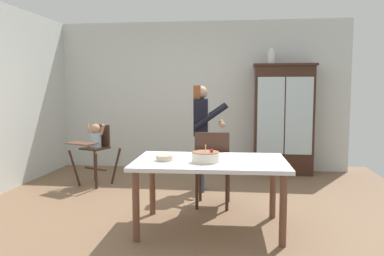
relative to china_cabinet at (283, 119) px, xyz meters
name	(u,v)px	position (x,y,z in m)	size (l,w,h in m)	color
ground_plane	(177,211)	(-1.49, -2.37, -0.96)	(6.24, 6.24, 0.00)	brown
wall_back	(200,96)	(-1.49, 0.26, 0.39)	(5.32, 0.06, 2.70)	silver
china_cabinet	(283,119)	(0.00, 0.00, 0.00)	(1.06, 0.48, 1.91)	#382116
ceramic_vase	(271,57)	(-0.23, 0.00, 1.07)	(0.13, 0.13, 0.27)	white
high_chair_with_toddler	(95,143)	(-2.95, -1.21, -0.31)	(0.75, 0.82, 0.95)	#382116
adult_person	(201,125)	(-1.30, -1.36, 0.01)	(0.53, 0.51, 1.53)	#33425B
dining_table	(210,168)	(-1.05, -2.89, -0.30)	(1.62, 1.07, 0.74)	silver
birthday_cake	(206,157)	(-1.09, -3.02, -0.17)	(0.28, 0.28, 0.19)	beige
serving_bowl	(164,158)	(-1.52, -2.99, -0.19)	(0.18, 0.18, 0.06)	#C6AD93
dining_chair_far_side	(213,164)	(-1.08, -2.17, -0.40)	(0.44, 0.44, 0.96)	#382116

